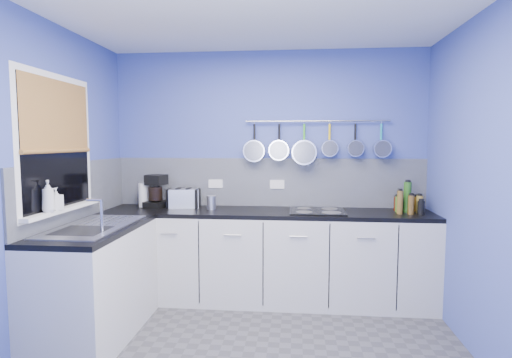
% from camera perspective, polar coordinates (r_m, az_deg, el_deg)
% --- Properties ---
extents(wall_back, '(3.20, 0.02, 2.50)m').
position_cam_1_polar(wall_back, '(4.27, 1.67, 0.91)').
color(wall_back, '#4150A3').
rests_on(wall_back, ground).
extents(wall_front, '(3.20, 0.02, 2.50)m').
position_cam_1_polar(wall_front, '(1.30, -7.66, -8.95)').
color(wall_front, '#4150A3').
rests_on(wall_front, ground).
extents(wall_left, '(0.02, 3.00, 2.50)m').
position_cam_1_polar(wall_left, '(3.35, -29.04, -0.91)').
color(wall_left, '#4150A3').
rests_on(wall_left, ground).
extents(wall_right, '(0.02, 3.00, 2.50)m').
position_cam_1_polar(wall_right, '(3.06, 31.12, -1.53)').
color(wall_right, '#4150A3').
rests_on(wall_right, ground).
extents(backsplash_back, '(3.20, 0.02, 0.50)m').
position_cam_1_polar(backsplash_back, '(4.26, 1.64, -0.46)').
color(backsplash_back, '#9094A2').
rests_on(backsplash_back, wall_back).
extents(backsplash_left, '(0.02, 1.80, 0.50)m').
position_cam_1_polar(backsplash_left, '(3.85, -23.64, -1.48)').
color(backsplash_left, '#9094A2').
rests_on(backsplash_left, wall_left).
extents(cabinet_run_back, '(3.20, 0.60, 0.86)m').
position_cam_1_polar(cabinet_run_back, '(4.11, 1.33, -10.90)').
color(cabinet_run_back, beige).
rests_on(cabinet_run_back, ground).
extents(worktop_back, '(3.20, 0.60, 0.04)m').
position_cam_1_polar(worktop_back, '(4.01, 1.35, -4.70)').
color(worktop_back, black).
rests_on(worktop_back, cabinet_run_back).
extents(cabinet_run_left, '(0.60, 1.20, 0.86)m').
position_cam_1_polar(cabinet_run_left, '(3.61, -21.50, -13.54)').
color(cabinet_run_left, beige).
rests_on(cabinet_run_left, ground).
extents(worktop_left, '(0.60, 1.20, 0.04)m').
position_cam_1_polar(worktop_left, '(3.50, -21.75, -6.53)').
color(worktop_left, black).
rests_on(worktop_left, cabinet_run_left).
extents(window_frame, '(0.01, 1.00, 1.10)m').
position_cam_1_polar(window_frame, '(3.57, -26.05, 4.37)').
color(window_frame, white).
rests_on(window_frame, wall_left).
extents(window_glass, '(0.01, 0.90, 1.00)m').
position_cam_1_polar(window_glass, '(3.56, -25.98, 4.37)').
color(window_glass, black).
rests_on(window_glass, wall_left).
extents(bamboo_blind, '(0.01, 0.90, 0.55)m').
position_cam_1_polar(bamboo_blind, '(3.57, -26.01, 7.99)').
color(bamboo_blind, '#BD8A40').
rests_on(bamboo_blind, wall_left).
extents(window_sill, '(0.10, 0.98, 0.03)m').
position_cam_1_polar(window_sill, '(3.59, -25.38, -3.85)').
color(window_sill, white).
rests_on(window_sill, wall_left).
extents(sink_unit, '(0.50, 0.95, 0.01)m').
position_cam_1_polar(sink_unit, '(3.49, -21.76, -6.14)').
color(sink_unit, silver).
rests_on(sink_unit, worktop_left).
extents(mixer_tap, '(0.12, 0.08, 0.26)m').
position_cam_1_polar(mixer_tap, '(3.24, -20.78, -4.70)').
color(mixer_tap, silver).
rests_on(mixer_tap, worktop_left).
extents(socket_left, '(0.15, 0.01, 0.09)m').
position_cam_1_polar(socket_left, '(4.32, -5.67, -0.67)').
color(socket_left, white).
rests_on(socket_left, backsplash_back).
extents(socket_right, '(0.15, 0.01, 0.09)m').
position_cam_1_polar(socket_right, '(4.24, 2.98, -0.76)').
color(socket_right, white).
rests_on(socket_right, backsplash_back).
extents(pot_rail, '(1.45, 0.02, 0.02)m').
position_cam_1_polar(pot_rail, '(4.20, 8.52, 8.02)').
color(pot_rail, silver).
rests_on(pot_rail, wall_back).
extents(soap_bottle_a, '(0.12, 0.12, 0.24)m').
position_cam_1_polar(soap_bottle_a, '(3.38, -27.05, -2.14)').
color(soap_bottle_a, white).
rests_on(soap_bottle_a, window_sill).
extents(soap_bottle_b, '(0.10, 0.10, 0.17)m').
position_cam_1_polar(soap_bottle_b, '(3.47, -26.17, -2.50)').
color(soap_bottle_b, white).
rests_on(soap_bottle_b, window_sill).
extents(paper_towel, '(0.13, 0.13, 0.24)m').
position_cam_1_polar(paper_towel, '(4.37, -15.40, -2.18)').
color(paper_towel, white).
rests_on(paper_towel, worktop_back).
extents(coffee_maker, '(0.24, 0.25, 0.34)m').
position_cam_1_polar(coffee_maker, '(4.30, -13.82, -1.66)').
color(coffee_maker, black).
rests_on(coffee_maker, worktop_back).
extents(toaster, '(0.33, 0.24, 0.19)m').
position_cam_1_polar(toaster, '(4.24, -10.08, -2.66)').
color(toaster, silver).
rests_on(toaster, worktop_back).
extents(canister, '(0.10, 0.10, 0.13)m').
position_cam_1_polar(canister, '(4.09, -6.24, -3.29)').
color(canister, silver).
rests_on(canister, worktop_back).
extents(hob, '(0.52, 0.46, 0.01)m').
position_cam_1_polar(hob, '(3.98, 8.55, -4.45)').
color(hob, black).
rests_on(hob, worktop_back).
extents(pan_0, '(0.22, 0.09, 0.41)m').
position_cam_1_polar(pan_0, '(4.20, -0.23, 5.24)').
color(pan_0, silver).
rests_on(pan_0, pot_rail).
extents(pan_1, '(0.21, 0.11, 0.40)m').
position_cam_1_polar(pan_1, '(4.18, 3.25, 5.35)').
color(pan_1, silver).
rests_on(pan_1, pot_rail).
extents(pan_2, '(0.25, 0.12, 0.44)m').
position_cam_1_polar(pan_2, '(4.18, 6.74, 5.03)').
color(pan_2, silver).
rests_on(pan_2, pot_rail).
extents(pan_3, '(0.17, 0.10, 0.36)m').
position_cam_1_polar(pan_3, '(4.19, 10.23, 5.54)').
color(pan_3, silver).
rests_on(pan_3, pot_rail).
extents(pan_4, '(0.17, 0.09, 0.36)m').
position_cam_1_polar(pan_4, '(4.22, 13.69, 5.48)').
color(pan_4, silver).
rests_on(pan_4, pot_rail).
extents(pan_5, '(0.17, 0.12, 0.36)m').
position_cam_1_polar(pan_5, '(4.26, 17.09, 5.35)').
color(pan_5, silver).
rests_on(pan_5, pot_rail).
extents(condiment_0, '(0.07, 0.07, 0.14)m').
position_cam_1_polar(condiment_0, '(4.26, 21.24, -3.24)').
color(condiment_0, '#8C5914').
rests_on(condiment_0, worktop_back).
extents(condiment_1, '(0.05, 0.05, 0.19)m').
position_cam_1_polar(condiment_1, '(4.23, 20.40, -2.93)').
color(condiment_1, black).
rests_on(condiment_1, worktop_back).
extents(condiment_2, '(0.07, 0.07, 0.14)m').
position_cam_1_polar(condiment_2, '(4.22, 19.17, -3.27)').
color(condiment_2, '#4C190C').
rests_on(condiment_2, worktop_back).
extents(condiment_3, '(0.06, 0.06, 0.16)m').
position_cam_1_polar(condiment_3, '(4.16, 21.89, -3.30)').
color(condiment_3, olive).
rests_on(condiment_3, worktop_back).
extents(condiment_4, '(0.07, 0.07, 0.29)m').
position_cam_1_polar(condiment_4, '(4.14, 20.38, -2.39)').
color(condiment_4, '#265919').
rests_on(condiment_4, worktop_back).
extents(condiment_5, '(0.07, 0.07, 0.15)m').
position_cam_1_polar(condiment_5, '(4.13, 19.35, -3.36)').
color(condiment_5, '#3F721E').
rests_on(condiment_5, worktop_back).
extents(condiment_6, '(0.06, 0.06, 0.13)m').
position_cam_1_polar(condiment_6, '(4.07, 22.06, -3.75)').
color(condiment_6, black).
rests_on(condiment_6, worktop_back).
extents(condiment_7, '(0.06, 0.06, 0.18)m').
position_cam_1_polar(condiment_7, '(4.05, 20.84, -3.39)').
color(condiment_7, brown).
rests_on(condiment_7, worktop_back).
extents(condiment_8, '(0.05, 0.05, 0.22)m').
position_cam_1_polar(condiment_8, '(4.03, 19.47, -3.09)').
color(condiment_8, brown).
rests_on(condiment_8, worktop_back).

